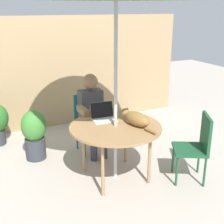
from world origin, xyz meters
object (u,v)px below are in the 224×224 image
Objects in this scene: chair_empty at (197,143)px; potted_plant_by_chair at (34,133)px; person_seated at (92,111)px; cat at (136,119)px; chair_occupied at (89,118)px; patio_table at (115,130)px; laptop at (103,115)px.

potted_plant_by_chair is (-1.73, 1.46, -0.11)m from chair_empty.
person_seated reaches higher than cat.
chair_empty is 0.72× the size of person_seated.
person_seated reaches higher than chair_occupied.
patio_table is at bearing -90.00° from person_seated.
chair_empty is (0.90, -0.49, -0.16)m from patio_table.
cat is 0.88× the size of potted_plant_by_chair.
potted_plant_by_chair is (-1.07, 1.05, -0.41)m from cat.
person_seated is 3.79× the size of laptop.
chair_occupied is 1.00× the size of chair_empty.
chair_occupied is 0.23m from person_seated.
patio_table is at bearing -90.00° from chair_occupied.
chair_empty is 2.27m from potted_plant_by_chair.
laptop is (-0.05, 0.28, 0.11)m from patio_table.
cat is (0.24, -0.08, 0.13)m from patio_table.
cat is at bearing -17.48° from patio_table.
laptop is at bearing -94.06° from chair_occupied.
patio_table is 1.77× the size of cat.
laptop is 0.43× the size of potted_plant_by_chair.
patio_table is 1.31× the size of chair_occupied.
laptop is at bearing 140.92° from chair_empty.
person_seated is at bearing -90.00° from chair_occupied.
person_seated is at bearing 106.01° from cat.
patio_table is 1.31× the size of chair_empty.
chair_occupied is 1.68m from chair_empty.
person_seated is (-0.90, 1.26, 0.17)m from chair_empty.
cat is (0.24, -1.01, 0.29)m from chair_occupied.
chair_occupied is at bearing 122.45° from chair_empty.
chair_empty is at bearing -54.43° from person_seated.
chair_occupied reaches higher than patio_table.
cat is at bearing -76.39° from chair_occupied.
laptop is 1.11m from potted_plant_by_chair.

